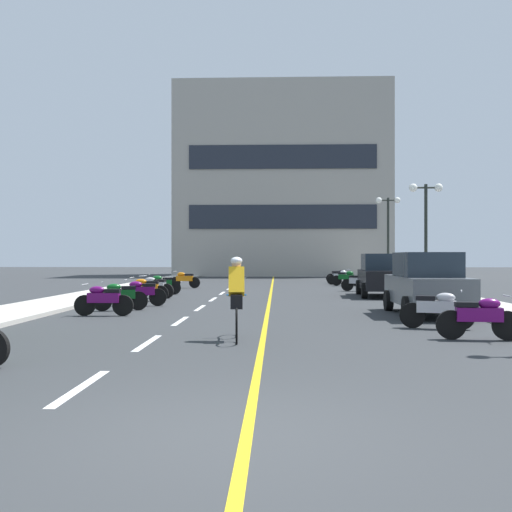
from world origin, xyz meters
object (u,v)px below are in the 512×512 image
object	(u,v)px
motorcycle_6	(146,289)
motorcycle_10	(184,279)
parked_car_near	(427,284)
motorcycle_13	(340,276)
motorcycle_2	(437,309)
motorcycle_11	(346,278)
parked_car_mid	(382,275)
motorcycle_3	(103,299)
street_lamp_far	(388,220)
motorcycle_8	(161,284)
motorcycle_4	(120,296)
motorcycle_1	(480,317)
motorcycle_7	(154,287)
motorcycle_12	(340,277)
motorcycle_5	(141,292)
cyclist_rider	(236,296)
street_lamp_mid	(426,212)
motorcycle_9	(359,282)

from	to	relation	value
motorcycle_6	motorcycle_10	world-z (taller)	same
parked_car_near	motorcycle_13	world-z (taller)	parked_car_near
motorcycle_2	motorcycle_11	size ratio (longest dim) A/B	0.98
parked_car_mid	motorcycle_3	distance (m)	12.81
street_lamp_far	motorcycle_13	world-z (taller)	street_lamp_far
motorcycle_8	motorcycle_4	bearing A→B (deg)	-88.32
motorcycle_1	motorcycle_7	size ratio (longest dim) A/B	1.03
motorcycle_1	motorcycle_2	world-z (taller)	same
parked_car_mid	motorcycle_6	distance (m)	9.93
motorcycle_1	motorcycle_12	bearing A→B (deg)	90.58
motorcycle_4	motorcycle_8	distance (m)	7.93
motorcycle_5	cyclist_rider	xyz separation A→B (m)	(3.83, -8.23, 0.41)
street_lamp_mid	motorcycle_8	bearing A→B (deg)	178.90
motorcycle_8	motorcycle_6	bearing A→B (deg)	-87.52
motorcycle_4	motorcycle_12	distance (m)	20.08
motorcycle_1	motorcycle_10	distance (m)	21.84
street_lamp_far	motorcycle_7	bearing A→B (deg)	-135.18
motorcycle_2	motorcycle_3	distance (m)	9.16
street_lamp_mid	motorcycle_2	xyz separation A→B (m)	(-2.72, -12.11, -3.16)
motorcycle_2	motorcycle_6	bearing A→B (deg)	136.20
motorcycle_9	motorcycle_7	bearing A→B (deg)	-150.62
motorcycle_8	motorcycle_5	bearing A→B (deg)	-85.37
motorcycle_3	motorcycle_13	world-z (taller)	same
parked_car_mid	cyclist_rider	bearing A→B (deg)	-111.34
motorcycle_3	motorcycle_8	world-z (taller)	same
motorcycle_3	motorcycle_10	size ratio (longest dim) A/B	1.00
street_lamp_far	motorcycle_12	world-z (taller)	street_lamp_far
street_lamp_mid	motorcycle_7	bearing A→B (deg)	-170.29
street_lamp_mid	motorcycle_13	xyz separation A→B (m)	(-2.47, 12.28, -3.16)
motorcycle_13	motorcycle_8	bearing A→B (deg)	-127.25
motorcycle_4	motorcycle_6	world-z (taller)	same
street_lamp_mid	parked_car_mid	bearing A→B (deg)	-162.11
street_lamp_far	parked_car_mid	size ratio (longest dim) A/B	1.19
parked_car_mid	motorcycle_13	world-z (taller)	parked_car_mid
motorcycle_6	motorcycle_9	size ratio (longest dim) A/B	1.01
motorcycle_3	motorcycle_6	distance (m)	5.61
parked_car_near	motorcycle_11	size ratio (longest dim) A/B	2.48
motorcycle_7	motorcycle_11	size ratio (longest dim) A/B	0.98
motorcycle_4	parked_car_near	bearing A→B (deg)	-6.67
motorcycle_13	street_lamp_far	bearing A→B (deg)	-45.85
motorcycle_1	cyclist_rider	size ratio (longest dim) A/B	0.96
motorcycle_6	motorcycle_9	bearing A→B (deg)	37.27
motorcycle_2	motorcycle_4	distance (m)	9.73
street_lamp_mid	motorcycle_4	distance (m)	14.12
motorcycle_6	motorcycle_11	bearing A→B (deg)	53.91
street_lamp_far	motorcycle_8	world-z (taller)	street_lamp_far
motorcycle_3	motorcycle_9	world-z (taller)	same
motorcycle_2	parked_car_near	bearing A→B (deg)	80.14
motorcycle_1	cyclist_rider	distance (m)	4.96
parked_car_near	motorcycle_4	world-z (taller)	parked_car_near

